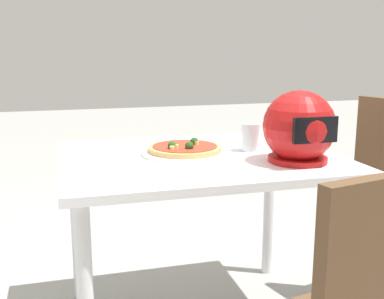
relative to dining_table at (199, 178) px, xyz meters
The scene contains 5 objects.
dining_table is the anchor object (origin of this frame).
pizza_plate 0.11m from the dining_table, 34.29° to the right, with size 0.33×0.33×0.01m, color white.
pizza 0.13m from the dining_table, 32.75° to the right, with size 0.28×0.28×0.05m.
motorcycle_helmet 0.42m from the dining_table, 147.72° to the left, with size 0.25×0.25×0.25m.
drinking_glass 0.26m from the dining_table, behind, with size 0.07×0.07×0.11m, color silver.
Camera 1 is at (0.50, 1.69, 1.11)m, focal length 44.94 mm.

